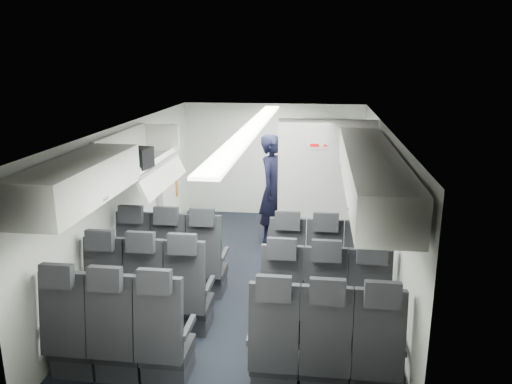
% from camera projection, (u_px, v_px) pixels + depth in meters
% --- Properties ---
extents(cabin_shell, '(3.41, 6.01, 2.16)m').
position_uv_depth(cabin_shell, '(252.00, 202.00, 6.67)').
color(cabin_shell, black).
rests_on(cabin_shell, ground).
extents(seat_row_front, '(3.33, 0.56, 1.24)m').
position_uv_depth(seat_row_front, '(247.00, 268.00, 6.35)').
color(seat_row_front, black).
rests_on(seat_row_front, cabin_shell).
extents(seat_row_mid, '(3.33, 0.56, 1.24)m').
position_uv_depth(seat_row_mid, '(235.00, 301.00, 5.49)').
color(seat_row_mid, black).
rests_on(seat_row_mid, cabin_shell).
extents(seat_row_rear, '(3.33, 0.56, 1.24)m').
position_uv_depth(seat_row_rear, '(219.00, 347.00, 4.63)').
color(seat_row_rear, black).
rests_on(seat_row_rear, cabin_shell).
extents(overhead_bin_left_rear, '(0.53, 1.80, 0.40)m').
position_uv_depth(overhead_bin_left_rear, '(78.00, 181.00, 4.73)').
color(overhead_bin_left_rear, silver).
rests_on(overhead_bin_left_rear, cabin_shell).
extents(overhead_bin_left_front_open, '(0.64, 1.70, 0.72)m').
position_uv_depth(overhead_bin_left_front_open, '(139.00, 158.00, 6.44)').
color(overhead_bin_left_front_open, '#9E9E93').
rests_on(overhead_bin_left_front_open, cabin_shell).
extents(overhead_bin_right_rear, '(0.53, 1.80, 0.40)m').
position_uv_depth(overhead_bin_right_rear, '(379.00, 191.00, 4.39)').
color(overhead_bin_right_rear, silver).
rests_on(overhead_bin_right_rear, cabin_shell).
extents(overhead_bin_right_front, '(0.53, 1.70, 0.40)m').
position_uv_depth(overhead_bin_right_front, '(363.00, 154.00, 6.07)').
color(overhead_bin_right_front, silver).
rests_on(overhead_bin_right_front, cabin_shell).
extents(bulkhead_partition, '(1.40, 0.15, 2.13)m').
position_uv_depth(bulkhead_partition, '(325.00, 192.00, 7.33)').
color(bulkhead_partition, silver).
rests_on(bulkhead_partition, cabin_shell).
extents(galley_unit, '(0.85, 0.52, 1.90)m').
position_uv_depth(galley_unit, '(323.00, 171.00, 9.20)').
color(galley_unit, '#939399').
rests_on(galley_unit, cabin_shell).
extents(boarding_door, '(0.12, 1.27, 1.86)m').
position_uv_depth(boarding_door, '(168.00, 182.00, 8.40)').
color(boarding_door, silver).
rests_on(boarding_door, cabin_shell).
extents(flight_attendant, '(0.64, 0.77, 1.80)m').
position_uv_depth(flight_attendant, '(273.00, 189.00, 8.17)').
color(flight_attendant, black).
rests_on(flight_attendant, ground).
extents(carry_on_bag, '(0.46, 0.36, 0.25)m').
position_uv_depth(carry_on_bag, '(133.00, 157.00, 6.03)').
color(carry_on_bag, black).
rests_on(carry_on_bag, overhead_bin_left_front_open).
extents(papers, '(0.20, 0.04, 0.14)m').
position_uv_depth(papers, '(285.00, 179.00, 8.05)').
color(papers, white).
rests_on(papers, flight_attendant).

